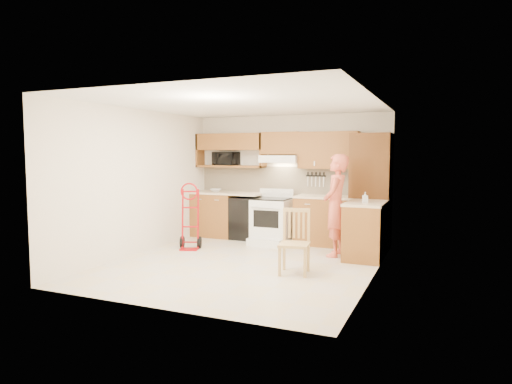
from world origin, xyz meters
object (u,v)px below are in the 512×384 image
Objects in this scene: range at (271,217)px; hand_truck at (190,219)px; dining_chair at (294,242)px; microwave at (226,159)px; person at (336,205)px.

hand_truck is (-1.17, -1.06, 0.03)m from range.
microwave is at bearing 125.23° from dining_chair.
microwave is 0.46× the size of hand_truck.
hand_truck is at bearing 150.16° from dining_chair.
person is (2.56, -0.96, -0.76)m from microwave.
hand_truck is (-2.57, -0.50, -0.32)m from person.
hand_truck is (-0.00, -1.47, -1.09)m from microwave.
microwave is 0.49× the size of range.
microwave is at bearing 160.58° from range.
range is at bearing -112.32° from person.
range is at bearing -14.53° from microwave.
dining_chair is (1.11, -1.92, -0.05)m from range.
microwave is 1.83m from hand_truck.
person is at bearing 69.06° from dining_chair.
person is 1.59× the size of hand_truck.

